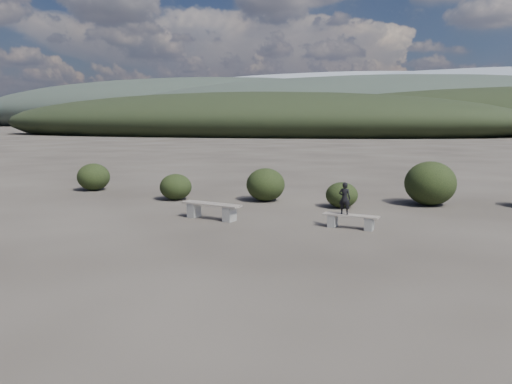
# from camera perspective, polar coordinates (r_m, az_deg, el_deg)

# --- Properties ---
(ground) EXTENTS (1200.00, 1200.00, 0.00)m
(ground) POSITION_cam_1_polar(r_m,az_deg,el_deg) (10.77, -6.84, -8.32)
(ground) COLOR #312B26
(ground) RESTS_ON ground
(bench_left) EXTENTS (2.05, 0.94, 0.50)m
(bench_left) POSITION_cam_1_polar(r_m,az_deg,el_deg) (15.54, -5.14, -2.01)
(bench_left) COLOR slate
(bench_left) RESTS_ON ground
(bench_right) EXTENTS (1.63, 0.64, 0.40)m
(bench_right) POSITION_cam_1_polar(r_m,az_deg,el_deg) (14.42, 10.76, -3.18)
(bench_right) COLOR slate
(bench_right) RESTS_ON ground
(seated_person) EXTENTS (0.37, 0.28, 0.92)m
(seated_person) POSITION_cam_1_polar(r_m,az_deg,el_deg) (14.36, 10.10, -0.71)
(seated_person) COLOR black
(seated_person) RESTS_ON bench_right
(shrub_a) EXTENTS (1.23, 1.23, 1.01)m
(shrub_a) POSITION_cam_1_polar(r_m,az_deg,el_deg) (19.48, -9.16, 0.58)
(shrub_a) COLOR black
(shrub_a) RESTS_ON ground
(shrub_b) EXTENTS (1.46, 1.46, 1.26)m
(shrub_b) POSITION_cam_1_polar(r_m,az_deg,el_deg) (18.93, 1.10, 0.85)
(shrub_b) COLOR black
(shrub_b) RESTS_ON ground
(shrub_c) EXTENTS (1.12, 1.12, 0.90)m
(shrub_c) POSITION_cam_1_polar(r_m,az_deg,el_deg) (17.77, 9.77, -0.33)
(shrub_c) COLOR black
(shrub_c) RESTS_ON ground
(shrub_d) EXTENTS (1.82, 1.82, 1.59)m
(shrub_d) POSITION_cam_1_polar(r_m,az_deg,el_deg) (19.05, 19.30, 0.94)
(shrub_d) COLOR black
(shrub_d) RESTS_ON ground
(shrub_f) EXTENTS (1.40, 1.40, 1.18)m
(shrub_f) POSITION_cam_1_polar(r_m,az_deg,el_deg) (22.95, -18.07, 1.65)
(shrub_f) COLOR black
(shrub_f) RESTS_ON ground
(mountain_ridges) EXTENTS (500.00, 400.00, 56.00)m
(mountain_ridges) POSITION_cam_1_polar(r_m,az_deg,el_deg) (348.93, 12.96, 9.28)
(mountain_ridges) COLOR black
(mountain_ridges) RESTS_ON ground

